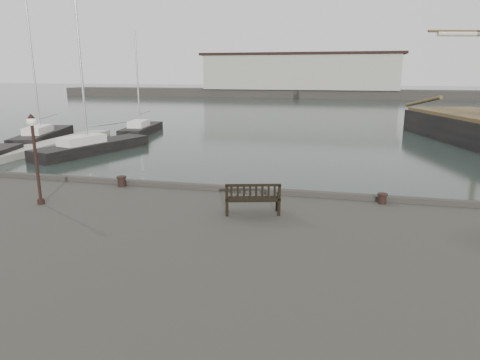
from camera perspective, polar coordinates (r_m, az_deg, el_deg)
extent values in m
plane|color=black|center=(16.67, 2.32, -6.72)|extent=(400.00, 400.00, 0.00)
cube|color=#9D9991|center=(34.64, -28.36, 2.99)|extent=(2.00, 24.00, 0.50)
cube|color=#383530|center=(107.44, 12.16, 11.18)|extent=(140.00, 8.00, 2.00)
cube|color=#9D9991|center=(107.85, 7.92, 14.03)|extent=(46.00, 9.00, 8.00)
cube|color=black|center=(107.94, 8.00, 16.31)|extent=(48.00, 9.50, 0.60)
cube|color=black|center=(13.57, 1.69, -2.55)|extent=(1.83, 1.02, 0.04)
cube|color=black|center=(13.25, 1.76, -1.79)|extent=(1.69, 0.51, 0.52)
cube|color=black|center=(13.64, 1.68, -3.51)|extent=(1.70, 0.91, 0.48)
cylinder|color=black|center=(17.49, -15.50, -0.17)|extent=(0.50, 0.50, 0.40)
cylinder|color=black|center=(15.43, 18.44, -2.37)|extent=(0.41, 0.41, 0.36)
cylinder|color=black|center=(15.85, -25.48, 1.84)|extent=(0.10, 0.10, 2.74)
cylinder|color=black|center=(16.14, -25.00, -2.62)|extent=(0.24, 0.24, 0.17)
sphere|color=silver|center=(15.64, -26.05, 7.06)|extent=(0.31, 0.31, 0.31)
cone|color=black|center=(15.63, -26.12, 7.68)|extent=(0.26, 0.26, 0.15)
cube|color=black|center=(42.50, -24.70, 4.95)|extent=(5.05, 10.25, 1.40)
cube|color=silver|center=(42.38, -24.84, 6.28)|extent=(2.42, 3.79, 0.60)
cylinder|color=#B2B5B7|center=(42.11, -25.65, 13.89)|extent=(0.16, 0.16, 11.88)
cube|color=black|center=(34.56, -18.95, 3.65)|extent=(5.04, 9.96, 1.40)
cube|color=silver|center=(34.41, -19.08, 5.28)|extent=(2.45, 3.69, 0.60)
cylinder|color=#B2B5B7|center=(34.08, -19.84, 14.48)|extent=(0.16, 0.16, 11.64)
cube|color=black|center=(44.06, -12.96, 6.16)|extent=(3.29, 8.27, 1.40)
cube|color=silver|center=(43.94, -13.03, 7.45)|extent=(1.81, 2.99, 0.60)
cylinder|color=#B2B5B7|center=(43.68, -13.34, 12.89)|extent=(0.16, 0.16, 8.94)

